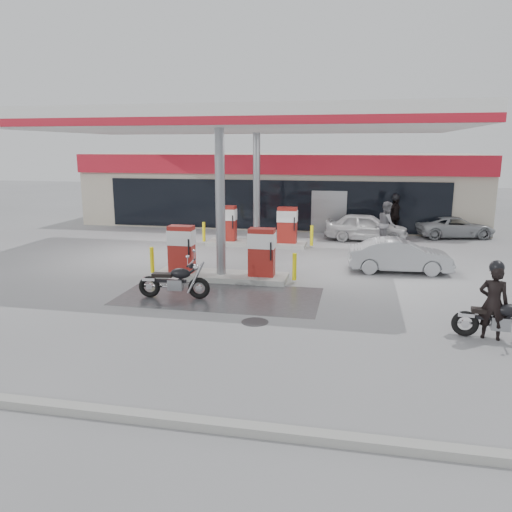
{
  "coord_description": "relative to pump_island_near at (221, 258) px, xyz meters",
  "views": [
    {
      "loc": [
        4.47,
        -13.88,
        4.4
      ],
      "look_at": [
        1.53,
        0.41,
        1.2
      ],
      "focal_mm": 35.0,
      "sensor_mm": 36.0,
      "label": 1
    }
  ],
  "objects": [
    {
      "name": "parked_car_right",
      "position": [
        9.22,
        10.0,
        -0.19
      ],
      "size": [
        4.06,
        2.59,
        1.04
      ],
      "primitive_type": "imported",
      "rotation": [
        0.0,
        0.0,
        1.82
      ],
      "color": "#A7ABAF",
      "rests_on": "ground"
    },
    {
      "name": "drain_cover",
      "position": [
        2.0,
        -4.0,
        -0.71
      ],
      "size": [
        0.7,
        0.7,
        0.01
      ],
      "primitive_type": "cylinder",
      "color": "#38383A",
      "rests_on": "ground"
    },
    {
      "name": "biker_walking",
      "position": [
        6.28,
        9.8,
        0.29
      ],
      "size": [
        1.21,
        1.12,
        1.99
      ],
      "primitive_type": "imported",
      "rotation": [
        0.0,
        0.0,
        0.69
      ],
      "color": "black",
      "rests_on": "ground"
    },
    {
      "name": "parked_car_left",
      "position": [
        -4.64,
        11.58,
        -0.12
      ],
      "size": [
        4.16,
        1.92,
        1.18
      ],
      "primitive_type": "imported",
      "rotation": [
        0.0,
        0.0,
        1.64
      ],
      "color": "black",
      "rests_on": "ground"
    },
    {
      "name": "sedan_white",
      "position": [
        4.89,
        8.2,
        -0.05
      ],
      "size": [
        3.96,
        1.81,
        1.32
      ],
      "primitive_type": "imported",
      "rotation": [
        0.0,
        0.0,
        1.5
      ],
      "color": "silver",
      "rests_on": "ground"
    },
    {
      "name": "main_motorcycle",
      "position": [
        7.82,
        -4.0,
        -0.24
      ],
      "size": [
        2.07,
        0.79,
        1.06
      ],
      "rotation": [
        0.0,
        0.0,
        -0.08
      ],
      "color": "black",
      "rests_on": "ground"
    },
    {
      "name": "ground",
      "position": [
        0.0,
        -2.0,
        -0.71
      ],
      "size": [
        90.0,
        90.0,
        0.0
      ],
      "primitive_type": "plane",
      "color": "gray",
      "rests_on": "ground"
    },
    {
      "name": "attendant",
      "position": [
        5.77,
        7.0,
        0.3
      ],
      "size": [
        0.86,
        1.06,
        2.02
      ],
      "primitive_type": "imported",
      "rotation": [
        0.0,
        0.0,
        1.68
      ],
      "color": "slate",
      "rests_on": "ground"
    },
    {
      "name": "kerb",
      "position": [
        0.0,
        -9.0,
        -0.64
      ],
      "size": [
        28.0,
        0.25,
        0.15
      ],
      "primitive_type": "cube",
      "color": "gray",
      "rests_on": "ground"
    },
    {
      "name": "hatchback_silver",
      "position": [
        6.0,
        2.2,
        -0.12
      ],
      "size": [
        3.67,
        1.48,
        1.18
      ],
      "primitive_type": "imported",
      "rotation": [
        0.0,
        0.0,
        1.64
      ],
      "color": "#9DA0A4",
      "rests_on": "ground"
    },
    {
      "name": "store_building",
      "position": [
        0.01,
        13.94,
        1.3
      ],
      "size": [
        22.0,
        8.22,
        4.0
      ],
      "color": "#AFA392",
      "rests_on": "ground"
    },
    {
      "name": "biker_main",
      "position": [
        7.62,
        -3.99,
        0.17
      ],
      "size": [
        0.72,
        0.54,
        1.77
      ],
      "primitive_type": "imported",
      "rotation": [
        0.0,
        0.0,
        2.94
      ],
      "color": "black",
      "rests_on": "ground"
    },
    {
      "name": "canopy",
      "position": [
        0.0,
        3.0,
        4.56
      ],
      "size": [
        16.0,
        10.02,
        5.51
      ],
      "color": "silver",
      "rests_on": "ground"
    },
    {
      "name": "pump_island_far",
      "position": [
        0.0,
        6.0,
        0.0
      ],
      "size": [
        5.14,
        1.3,
        1.78
      ],
      "color": "#9E9E99",
      "rests_on": "ground"
    },
    {
      "name": "wet_patch",
      "position": [
        0.5,
        -2.0,
        -0.71
      ],
      "size": [
        6.0,
        3.0,
        0.0
      ],
      "primitive_type": "cube",
      "color": "#4C4C4F",
      "rests_on": "ground"
    },
    {
      "name": "pump_island_near",
      "position": [
        0.0,
        0.0,
        0.0
      ],
      "size": [
        5.14,
        1.3,
        1.78
      ],
      "color": "#9E9E99",
      "rests_on": "ground"
    },
    {
      "name": "parked_motorcycle",
      "position": [
        -0.73,
        -2.43,
        -0.22
      ],
      "size": [
        2.16,
        0.83,
        1.11
      ],
      "rotation": [
        0.0,
        0.0,
        0.1
      ],
      "color": "black",
      "rests_on": "ground"
    }
  ]
}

